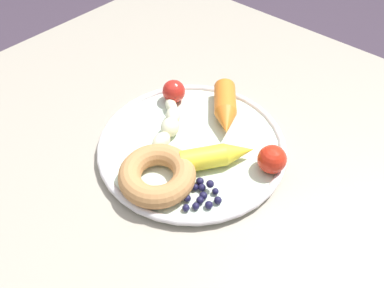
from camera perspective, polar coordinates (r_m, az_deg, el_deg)
name	(u,v)px	position (r m, az deg, el deg)	size (l,w,h in m)	color
dining_table	(168,186)	(0.68, -3.57, -6.22)	(1.00, 0.95, 0.71)	#9E9485
plate	(192,145)	(0.62, 0.00, -0.18)	(0.30, 0.30, 0.02)	silver
banana	(167,128)	(0.63, -3.82, 2.45)	(0.14, 0.09, 0.03)	beige
carrot_orange	(225,108)	(0.65, 5.01, 5.31)	(0.12, 0.10, 0.04)	orange
carrot_yellow	(218,156)	(0.58, 3.84, -1.76)	(0.11, 0.09, 0.03)	yellow
donut	(157,175)	(0.56, -5.23, -4.62)	(0.11, 0.11, 0.03)	#BC824C
blueberry_pile	(201,194)	(0.54, 1.30, -7.53)	(0.06, 0.06, 0.02)	#191638
tomato_near	(174,91)	(0.69, -2.74, 7.85)	(0.04, 0.04, 0.04)	red
tomato_mid	(272,159)	(0.58, 11.84, -2.24)	(0.04, 0.04, 0.04)	red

